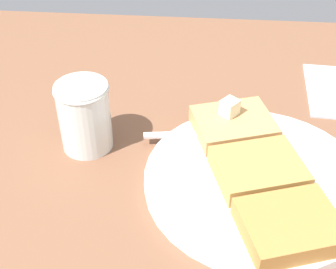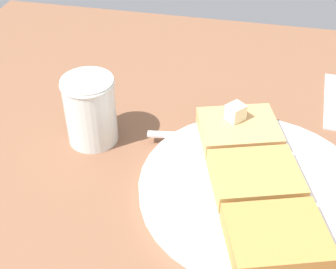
% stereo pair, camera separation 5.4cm
% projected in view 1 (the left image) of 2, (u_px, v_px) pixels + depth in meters
% --- Properties ---
extents(table_surface, '(0.94, 0.94, 0.03)m').
position_uv_depth(table_surface, '(209.00, 208.00, 0.53)').
color(table_surface, brown).
rests_on(table_surface, ground).
extents(plate, '(0.26, 0.26, 0.01)m').
position_uv_depth(plate, '(256.00, 180.00, 0.53)').
color(plate, white).
rests_on(plate, table_surface).
extents(toast_slice_left, '(0.10, 0.11, 0.02)m').
position_uv_depth(toast_slice_left, '(233.00, 125.00, 0.59)').
color(toast_slice_left, tan).
rests_on(toast_slice_left, plate).
extents(toast_slice_middle, '(0.10, 0.11, 0.02)m').
position_uv_depth(toast_slice_middle, '(258.00, 169.00, 0.52)').
color(toast_slice_middle, '#BF8D45').
rests_on(toast_slice_middle, plate).
extents(toast_slice_right, '(0.10, 0.11, 0.02)m').
position_uv_depth(toast_slice_right, '(290.00, 226.00, 0.46)').
color(toast_slice_right, '#B27B3B').
rests_on(toast_slice_right, plate).
extents(butter_pat_primary, '(0.03, 0.03, 0.02)m').
position_uv_depth(butter_pat_primary, '(230.00, 107.00, 0.58)').
color(butter_pat_primary, '#F0EEC6').
rests_on(butter_pat_primary, toast_slice_left).
extents(fork, '(0.04, 0.16, 0.00)m').
position_uv_depth(fork, '(215.00, 133.00, 0.59)').
color(fork, silver).
rests_on(fork, plate).
extents(syrup_jar, '(0.07, 0.07, 0.09)m').
position_uv_depth(syrup_jar, '(85.00, 118.00, 0.57)').
color(syrup_jar, '#5A2D0E').
rests_on(syrup_jar, table_surface).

